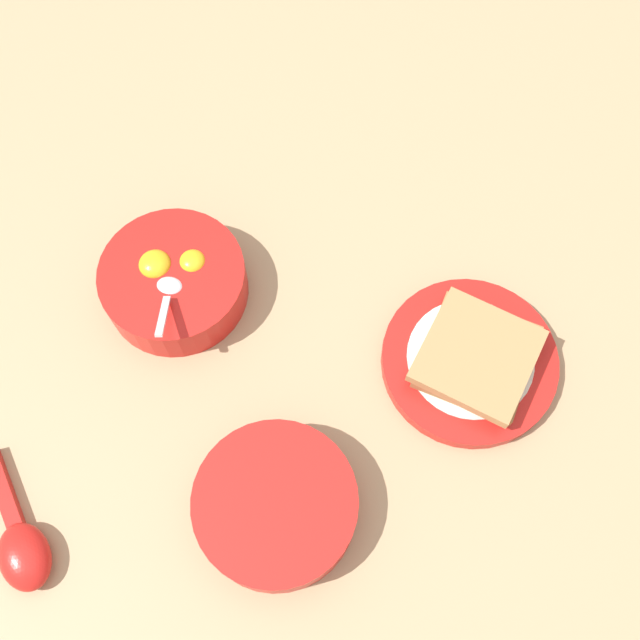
% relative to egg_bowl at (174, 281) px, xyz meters
% --- Properties ---
extents(ground_plane, '(3.00, 3.00, 0.00)m').
position_rel_egg_bowl_xyz_m(ground_plane, '(0.16, -0.12, -0.02)').
color(ground_plane, tan).
extents(egg_bowl, '(0.15, 0.15, 0.08)m').
position_rel_egg_bowl_xyz_m(egg_bowl, '(0.00, 0.00, 0.00)').
color(egg_bowl, red).
rests_on(egg_bowl, ground_plane).
extents(toast_plate, '(0.17, 0.17, 0.02)m').
position_rel_egg_bowl_xyz_m(toast_plate, '(0.31, -0.01, -0.02)').
color(toast_plate, red).
rests_on(toast_plate, ground_plane).
extents(toast_sandwich, '(0.13, 0.13, 0.03)m').
position_rel_egg_bowl_xyz_m(toast_sandwich, '(0.31, -0.01, 0.01)').
color(toast_sandwich, '#9E7042').
rests_on(toast_sandwich, toast_plate).
extents(soup_spoon, '(0.11, 0.13, 0.03)m').
position_rel_egg_bowl_xyz_m(soup_spoon, '(-0.06, -0.28, -0.01)').
color(soup_spoon, red).
rests_on(soup_spoon, ground_plane).
extents(congee_bowl, '(0.15, 0.15, 0.04)m').
position_rel_egg_bowl_xyz_m(congee_bowl, '(0.16, -0.19, -0.00)').
color(congee_bowl, red).
rests_on(congee_bowl, ground_plane).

